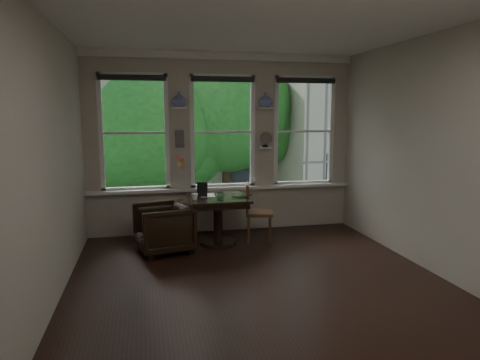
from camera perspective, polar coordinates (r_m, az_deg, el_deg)
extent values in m
plane|color=black|center=(5.47, 1.99, -12.71)|extent=(4.50, 4.50, 0.00)
plane|color=silver|center=(5.18, 2.18, 19.88)|extent=(4.50, 4.50, 0.00)
plane|color=#BCB4A0|center=(7.30, -2.35, 4.84)|extent=(4.50, 0.00, 4.50)
plane|color=#BCB4A0|center=(3.00, 12.89, -1.10)|extent=(4.50, 0.00, 4.50)
plane|color=#BCB4A0|center=(5.04, -23.53, 2.33)|extent=(0.00, 4.50, 4.50)
plane|color=#BCB4A0|center=(6.07, 23.13, 3.34)|extent=(0.00, 4.50, 4.50)
cube|color=white|center=(7.09, -8.10, 9.50)|extent=(0.26, 0.16, 0.03)
cube|color=white|center=(7.35, 3.41, 9.54)|extent=(0.26, 0.16, 0.03)
cube|color=#59544F|center=(7.13, -8.03, 5.48)|extent=(0.14, 0.06, 0.28)
imported|color=silver|center=(7.10, -8.12, 10.62)|extent=(0.24, 0.24, 0.25)
imported|color=silver|center=(7.35, 3.42, 10.63)|extent=(0.24, 0.24, 0.25)
imported|color=black|center=(6.37, -10.15, -6.33)|extent=(0.93, 0.91, 0.71)
cube|color=maroon|center=(6.35, -10.18, -5.51)|extent=(0.45, 0.45, 0.06)
imported|color=black|center=(6.48, 0.24, -2.23)|extent=(0.34, 0.25, 0.02)
imported|color=white|center=(6.34, -6.06, -2.21)|extent=(0.10, 0.10, 0.09)
imported|color=white|center=(6.34, -2.63, -2.13)|extent=(0.16, 0.16, 0.10)
cube|color=black|center=(6.56, -5.05, -1.28)|extent=(0.17, 0.11, 0.22)
cube|color=silver|center=(6.67, -4.35, -2.03)|extent=(0.24, 0.32, 0.00)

